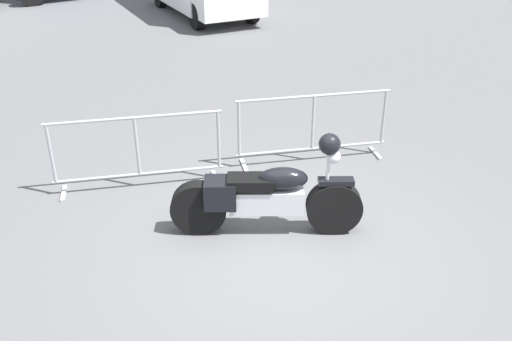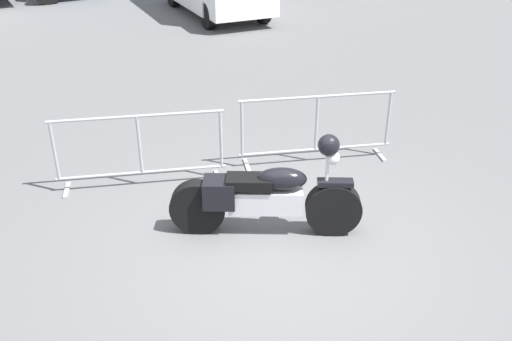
{
  "view_description": "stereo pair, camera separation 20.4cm",
  "coord_description": "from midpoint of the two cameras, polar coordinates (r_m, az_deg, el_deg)",
  "views": [
    {
      "loc": [
        -2.05,
        -5.2,
        3.97
      ],
      "look_at": [
        -0.06,
        0.76,
        0.65
      ],
      "focal_mm": 40.0,
      "sensor_mm": 36.0,
      "label": 1
    },
    {
      "loc": [
        -1.85,
        -5.26,
        3.97
      ],
      "look_at": [
        -0.06,
        0.76,
        0.65
      ],
      "focal_mm": 40.0,
      "sensor_mm": 36.0,
      "label": 2
    }
  ],
  "objects": [
    {
      "name": "ground_plane",
      "position": [
        6.85,
        1.65,
        -7.57
      ],
      "size": [
        120.0,
        120.0,
        0.0
      ],
      "primitive_type": "plane",
      "color": "#5B5B5E"
    },
    {
      "name": "motorcycle",
      "position": [
        6.84,
        0.2,
        -2.59
      ],
      "size": [
        2.27,
        0.9,
        1.32
      ],
      "rotation": [
        0.0,
        0.0,
        -0.31
      ],
      "color": "black",
      "rests_on": "ground"
    },
    {
      "name": "crowd_barrier_far",
      "position": [
        8.59,
        5.03,
        4.34
      ],
      "size": [
        2.34,
        0.69,
        1.07
      ],
      "rotation": [
        0.0,
        0.0,
        -0.12
      ],
      "color": "#9EA0A5",
      "rests_on": "ground"
    },
    {
      "name": "crowd_barrier_near",
      "position": [
        7.99,
        -12.48,
        1.89
      ],
      "size": [
        2.34,
        0.69,
        1.07
      ],
      "rotation": [
        0.0,
        0.0,
        -0.12
      ],
      "color": "#9EA0A5",
      "rests_on": "ground"
    }
  ]
}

